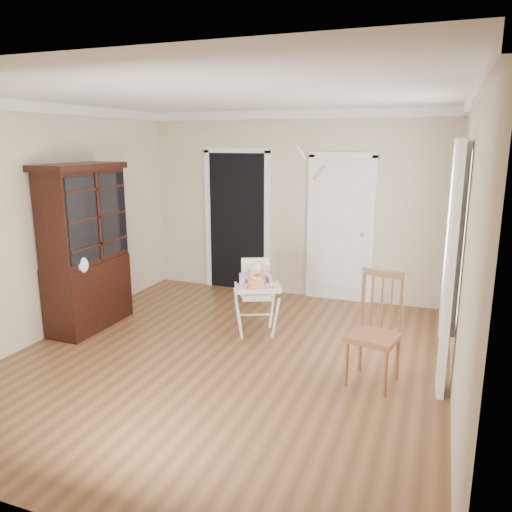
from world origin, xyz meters
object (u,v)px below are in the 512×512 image
at_px(cake, 257,283).
at_px(dining_chair, 375,333).
at_px(high_chair, 256,288).
at_px(china_cabinet, 86,248).
at_px(sippy_cup, 242,279).

height_order(cake, dining_chair, dining_chair).
relative_size(high_chair, dining_chair, 0.85).
bearing_deg(china_cabinet, high_chair, 13.98).
relative_size(sippy_cup, china_cabinet, 0.09).
bearing_deg(high_chair, sippy_cup, -143.58).
relative_size(cake, dining_chair, 0.23).
relative_size(sippy_cup, dining_chair, 0.18).
xyz_separation_m(high_chair, sippy_cup, (-0.10, -0.18, 0.15)).
xyz_separation_m(sippy_cup, china_cabinet, (-1.93, -0.32, 0.29)).
bearing_deg(dining_chair, sippy_cup, 170.99).
bearing_deg(sippy_cup, china_cabinet, -170.53).
height_order(high_chair, china_cabinet, china_cabinet).
xyz_separation_m(china_cabinet, dining_chair, (3.52, -0.26, -0.51)).
bearing_deg(dining_chair, china_cabinet, -173.18).
xyz_separation_m(cake, china_cabinet, (-2.12, -0.29, 0.31)).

